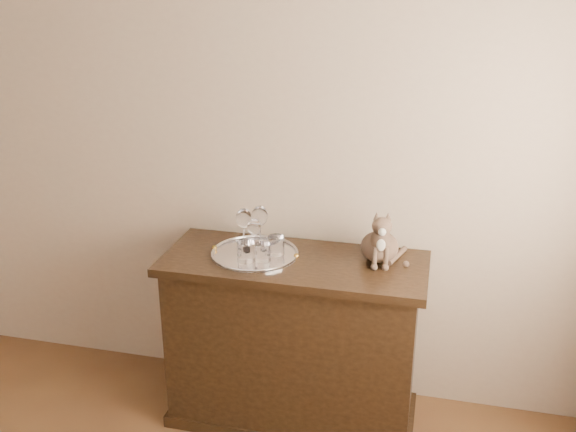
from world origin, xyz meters
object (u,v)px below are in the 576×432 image
sideboard (294,341)px  wine_glass_a (244,228)px  wine_glass_b (260,226)px  wine_glass_d (254,236)px  cat (380,233)px  tumbler_a (263,252)px  tray (255,255)px  tumbler_c (276,245)px  tumbler_b (246,251)px

sideboard → wine_glass_a: (-0.25, 0.06, 0.53)m
wine_glass_b → wine_glass_d: size_ratio=1.21×
wine_glass_b → cat: bearing=-0.4°
tumbler_a → cat: cat is taller
wine_glass_d → tumbler_a: 0.10m
sideboard → tumbler_a: size_ratio=14.78×
tray → tumbler_c: size_ratio=4.69×
sideboard → wine_glass_a: 0.59m
tumbler_b → cat: bearing=16.2°
tray → wine_glass_b: 0.14m
sideboard → tumbler_b: (-0.20, -0.08, 0.48)m
wine_glass_d → tumbler_c: size_ratio=1.96×
wine_glass_a → cat: (0.62, 0.03, 0.03)m
tray → tumbler_a: 0.09m
wine_glass_b → tumbler_a: size_ratio=2.49×
wine_glass_a → wine_glass_b: bearing=26.3°
tumbler_b → wine_glass_b: bearing=84.5°
wine_glass_b → cat: cat is taller
tumbler_c → cat: 0.47m
tumbler_a → tumbler_c: (0.04, 0.08, 0.00)m
sideboard → tumbler_c: tumbler_c is taller
wine_glass_b → tumbler_a: 0.17m
sideboard → cat: 0.68m
wine_glass_b → tumbler_b: bearing=-95.5°
sideboard → wine_glass_b: size_ratio=5.95×
wine_glass_b → sideboard: bearing=-26.5°
wine_glass_a → tumbler_a: size_ratio=2.39×
tray → cat: size_ratio=1.53×
tray → sideboard: bearing=-0.9°
tray → tumbler_c: (0.10, 0.02, 0.05)m
tumbler_c → sideboard: bearing=-16.4°
sideboard → tray: tray is taller
tumbler_b → tumbler_c: 0.15m
wine_glass_a → tumbler_c: bearing=-11.4°
wine_glass_a → wine_glass_d: bearing=-36.6°
tumbler_b → sideboard: bearing=21.5°
tumbler_a → tumbler_b: (-0.07, -0.02, 0.00)m
sideboard → tumbler_c: (-0.09, 0.03, 0.48)m
tray → cat: (0.56, 0.08, 0.13)m
tumbler_b → wine_glass_d: bearing=81.7°
wine_glass_a → wine_glass_b: (0.07, 0.03, 0.00)m
sideboard → wine_glass_d: 0.55m
wine_glass_a → cat: 0.63m
tumbler_b → cat: 0.60m
wine_glass_d → cat: 0.57m
sideboard → tumbler_b: tumbler_b is taller
wine_glass_d → wine_glass_b: bearing=87.7°
wine_glass_b → tumbler_c: wine_glass_b is taller
tumbler_b → tumbler_c: size_ratio=1.06×
wine_glass_a → sideboard: bearing=-13.2°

